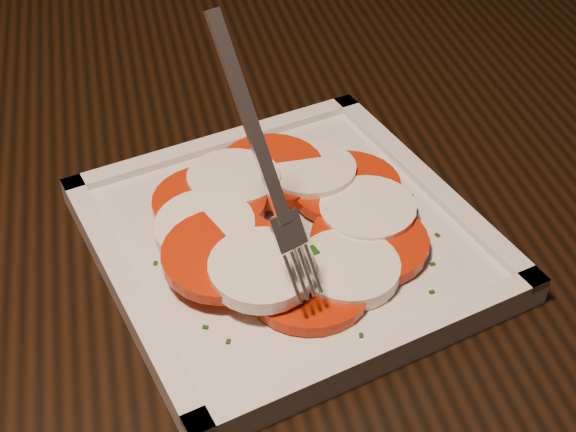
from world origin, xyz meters
TOP-DOWN VIEW (x-y plane):
  - table at (-0.05, -0.01)m, footprint 1.22×0.83m
  - plate at (0.03, -0.09)m, footprint 0.30×0.30m
  - caprese_salad at (0.03, -0.09)m, footprint 0.19×0.20m
  - fork at (-0.00, -0.12)m, footprint 0.07×0.10m

SIDE VIEW (x-z plane):
  - table at x=-0.05m, z-range 0.28..1.03m
  - plate at x=0.03m, z-range 0.75..0.76m
  - caprese_salad at x=0.03m, z-range 0.76..0.79m
  - fork at x=0.00m, z-range 0.79..0.93m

